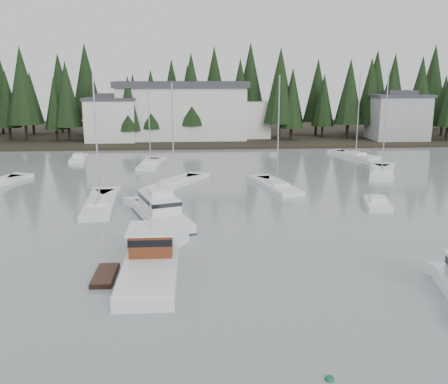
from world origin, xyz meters
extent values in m
cube|color=black|center=(0.00, 97.00, 0.00)|extent=(240.00, 54.00, 1.00)
cube|color=silver|center=(-18.00, 79.00, 4.25)|extent=(9.00, 7.00, 7.50)
cube|color=#38383D|center=(-18.00, 79.00, 8.25)|extent=(9.54, 7.42, 0.50)
cube|color=#38383D|center=(-18.00, 79.00, 8.85)|extent=(4.95, 3.85, 0.80)
cube|color=#999EA0|center=(36.00, 78.00, 4.50)|extent=(10.00, 8.00, 8.00)
cube|color=#38383D|center=(36.00, 78.00, 8.75)|extent=(10.60, 8.48, 0.50)
cube|color=#38383D|center=(36.00, 78.00, 9.35)|extent=(5.50, 4.40, 0.80)
cube|color=silver|center=(-5.00, 82.00, 5.50)|extent=(24.00, 10.00, 10.00)
cube|color=#38383D|center=(-5.00, 82.00, 10.80)|extent=(25.00, 11.00, 1.20)
cube|color=silver|center=(7.00, 84.00, 4.00)|extent=(10.00, 8.00, 7.00)
cube|color=white|center=(-6.18, 14.38, 0.11)|extent=(3.37, 10.06, 1.45)
cube|color=white|center=(-6.18, 14.38, 0.89)|extent=(3.30, 9.86, 0.13)
cube|color=#502610|center=(-6.17, 16.39, 1.68)|extent=(2.75, 3.02, 1.56)
cube|color=white|center=(-6.17, 16.39, 2.51)|extent=(3.09, 3.43, 0.13)
cube|color=black|center=(-6.17, 16.39, 1.99)|extent=(2.82, 3.07, 0.45)
cylinder|color=#A5A8AD|center=(-6.17, 16.39, 3.46)|extent=(0.08, 0.08, 1.79)
cube|color=black|center=(-8.97, 14.38, -0.06)|extent=(1.35, 3.58, 0.61)
cube|color=white|center=(-6.17, 26.91, 0.14)|extent=(6.04, 10.41, 1.45)
cube|color=#0E1833|center=(-6.17, 26.91, 0.03)|extent=(6.09, 10.46, 0.20)
cube|color=white|center=(-6.33, 27.38, 1.54)|extent=(4.02, 5.70, 1.31)
cube|color=black|center=(-6.33, 27.38, 1.85)|extent=(4.09, 5.77, 0.36)
cube|color=white|center=(-6.33, 27.38, 2.49)|extent=(2.56, 3.03, 0.59)
cylinder|color=#A5A8AD|center=(-6.33, 27.38, 3.21)|extent=(0.10, 0.10, 0.99)
cube|color=white|center=(6.15, 39.13, -0.03)|extent=(4.51, 9.74, 1.05)
cube|color=white|center=(6.15, 39.13, 0.62)|extent=(2.44, 3.51, 0.30)
cylinder|color=#A5A8AD|center=(6.15, 39.13, 6.45)|extent=(0.14, 0.14, 11.90)
cube|color=white|center=(22.34, 60.61, -0.03)|extent=(5.75, 8.78, 1.05)
cube|color=white|center=(22.34, 60.61, 0.62)|extent=(2.80, 3.36, 0.30)
cylinder|color=#A5A8AD|center=(22.34, 60.61, 6.74)|extent=(0.14, 0.14, 12.48)
cube|color=white|center=(-12.32, 32.16, -0.03)|extent=(3.50, 11.15, 1.05)
cube|color=white|center=(-12.32, 32.16, 0.62)|extent=(2.15, 3.86, 0.30)
cylinder|color=#A5A8AD|center=(-12.32, 32.16, 6.47)|extent=(0.14, 0.14, 11.95)
cube|color=white|center=(-5.47, 41.33, -0.03)|extent=(7.13, 9.89, 1.05)
cube|color=white|center=(-5.47, 41.33, 0.62)|extent=(3.23, 3.82, 0.30)
cylinder|color=#A5A8AD|center=(-5.47, 41.33, 6.05)|extent=(0.14, 0.14, 11.10)
cube|color=white|center=(-9.14, 54.55, -0.03)|extent=(3.40, 8.74, 1.05)
cube|color=white|center=(-9.14, 54.55, 0.62)|extent=(2.13, 3.05, 0.30)
cylinder|color=#A5A8AD|center=(-9.14, 54.55, 5.60)|extent=(0.14, 0.14, 10.21)
cube|color=white|center=(20.98, 46.27, -0.03)|extent=(6.42, 10.67, 1.05)
cube|color=white|center=(20.98, 46.27, 0.62)|extent=(3.15, 4.00, 0.30)
cylinder|color=#A5A8AD|center=(20.98, 46.27, 6.85)|extent=(0.14, 0.14, 12.69)
cube|color=white|center=(14.44, 30.25, 0.05)|extent=(3.29, 5.41, 0.90)
cube|color=white|center=(14.44, 30.25, 0.75)|extent=(1.82, 1.91, 0.55)
cube|color=white|center=(-20.26, 59.97, 0.05)|extent=(2.72, 6.04, 0.90)
cube|color=white|center=(-20.26, 59.97, 0.75)|extent=(1.66, 2.01, 0.55)
sphere|color=#145933|center=(2.06, 2.84, 0.00)|extent=(0.41, 0.41, 0.41)
camera|label=1|loc=(-3.55, -15.17, 12.23)|focal=40.00mm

